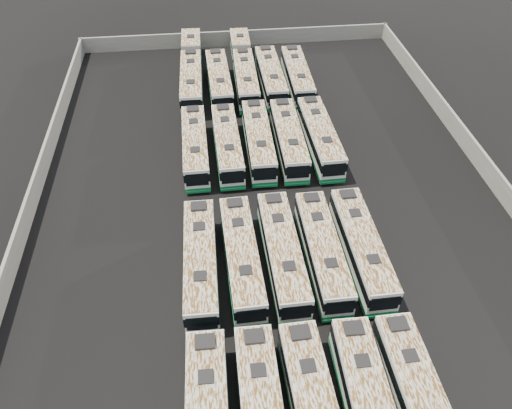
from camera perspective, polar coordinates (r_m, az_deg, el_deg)
The scene contains 18 objects.
ground at distance 47.42m, azimuth 1.70°, elevation -0.53°, with size 140.00×140.00×0.00m, color black.
perimeter_wall at distance 46.69m, azimuth 1.73°, elevation 0.46°, with size 45.20×73.20×2.20m.
bus_front_far_right at distance 35.31m, azimuth 18.29°, elevation -20.98°, with size 2.70×12.12×3.41m.
bus_midfront_far_left at distance 40.62m, azimuth -6.33°, elevation -6.60°, with size 2.79×12.20×3.43m.
bus_midfront_left at distance 40.78m, azimuth -1.64°, elevation -6.07°, with size 2.83×12.07×3.38m.
bus_midfront_center at distance 41.07m, azimuth 3.05°, elevation -5.61°, with size 2.72×12.27×3.45m.
bus_midfront_right at distance 41.63m, azimuth 7.58°, elevation -5.28°, with size 2.53×11.94×3.36m.
bus_midfront_far_right at distance 42.43m, azimuth 11.96°, elevation -4.81°, with size 2.65×12.07×3.40m.
bus_midback_far_left at distance 52.78m, azimuth -6.96°, elevation 6.61°, with size 2.60×11.91×3.35m.
bus_midback_left at distance 52.79m, azimuth -3.29°, elevation 6.88°, with size 2.70×11.95×3.36m.
bus_midback_center at distance 53.18m, azimuth 0.29°, elevation 7.30°, with size 2.77×12.19×3.42m.
bus_midback_right at distance 53.53m, azimuth 3.75°, elevation 7.46°, with size 2.73×12.18×3.42m.
bus_midback_far_right at distance 54.13m, azimuth 7.31°, elevation 7.65°, with size 2.79×12.36×3.47m.
bus_back_far_left at distance 67.41m, azimuth -7.38°, elevation 15.04°, with size 3.02×19.35×3.50m.
bus_back_left at distance 64.47m, azimuth -4.24°, elevation 13.92°, with size 2.82×12.25×3.44m.
bus_back_center at distance 67.50m, azimuth -1.40°, elevation 15.36°, with size 2.96×18.80×3.40m.
bus_back_right at distance 65.14m, azimuth 1.69°, elevation 14.34°, with size 2.64×12.29×3.46m.
bus_back_far_right at distance 65.53m, azimuth 4.75°, elevation 14.37°, with size 2.84×12.20×3.42m.
Camera 1 is at (-5.45, -34.46, 32.12)m, focal length 35.00 mm.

